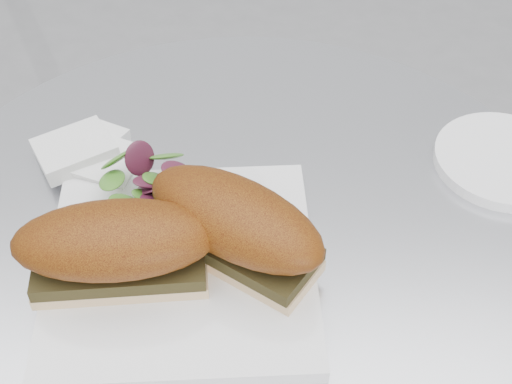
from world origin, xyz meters
TOP-DOWN VIEW (x-y plane):
  - table at (0.00, 0.00)m, footprint 0.70×0.70m
  - plate at (-0.06, -0.05)m, footprint 0.26×0.26m
  - sandwich_left at (-0.11, -0.06)m, footprint 0.18×0.10m
  - sandwich_right at (-0.00, -0.04)m, footprint 0.19×0.17m
  - salad at (-0.09, 0.03)m, footprint 0.09×0.09m
  - napkin at (-0.16, 0.09)m, footprint 0.12×0.12m
  - saucer at (0.28, 0.10)m, footprint 0.15×0.15m

SIDE VIEW (x-z plane):
  - table at x=0.00m, z-range 0.12..0.85m
  - saucer at x=0.28m, z-range 0.73..0.74m
  - plate at x=-0.06m, z-range 0.73..0.75m
  - napkin at x=-0.16m, z-range 0.73..0.75m
  - salad at x=-0.09m, z-range 0.75..0.80m
  - sandwich_left at x=-0.11m, z-range 0.75..0.83m
  - sandwich_right at x=0.00m, z-range 0.75..0.83m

